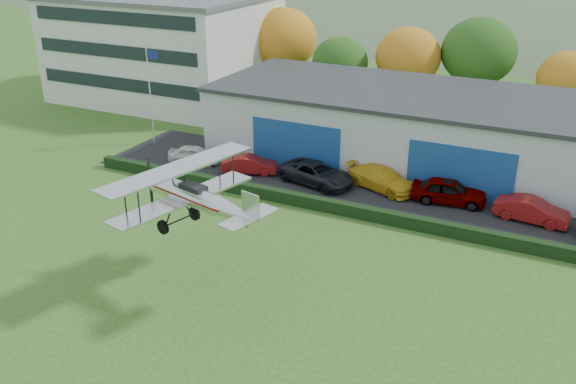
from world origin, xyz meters
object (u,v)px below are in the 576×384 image
at_px(flagpole, 151,87).
at_px(car_3, 382,179).
at_px(car_0, 195,155).
at_px(car_2, 317,174).
at_px(car_4, 449,191).
at_px(biplane, 195,195).
at_px(hangar, 479,135).
at_px(car_1, 250,165).
at_px(office_block, 165,46).
at_px(car_5, 532,210).

relative_size(flagpole, car_3, 1.54).
relative_size(car_0, car_3, 0.76).
height_order(car_2, car_4, car_4).
xyz_separation_m(car_4, biplane, (-8.99, -15.59, 4.14)).
bearing_deg(car_3, car_4, -72.84).
bearing_deg(biplane, hangar, 82.02).
xyz_separation_m(hangar, flagpole, (-24.88, -5.98, 2.13)).
height_order(car_0, car_2, car_2).
bearing_deg(car_2, car_0, 105.71).
bearing_deg(car_1, car_2, -107.55).
xyz_separation_m(office_block, car_2, (23.62, -15.06, -4.40)).
distance_m(office_block, car_4, 35.89).
height_order(office_block, car_1, office_block).
bearing_deg(flagpole, car_0, -23.30).
height_order(office_block, car_5, office_block).
relative_size(hangar, office_block, 1.97).
relative_size(hangar, car_4, 8.43).
distance_m(office_block, car_2, 28.36).
xyz_separation_m(car_3, biplane, (-4.32, -15.91, 4.21)).
height_order(car_2, car_3, car_2).
bearing_deg(car_1, office_block, 29.11).
bearing_deg(flagpole, biplane, -47.22).
xyz_separation_m(car_2, car_5, (14.25, 0.34, -0.04)).
relative_size(car_2, car_3, 1.06).
height_order(car_0, car_5, car_5).
xyz_separation_m(car_5, biplane, (-14.20, -15.09, 4.23)).
relative_size(hangar, biplane, 4.62).
height_order(hangar, office_block, office_block).
relative_size(car_2, biplane, 0.63).
xyz_separation_m(hangar, car_5, (4.87, -7.70, -1.88)).
height_order(flagpole, car_1, flagpole).
height_order(car_0, biplane, biplane).
relative_size(hangar, car_5, 9.17).
bearing_deg(office_block, flagpole, -58.03).
distance_m(office_block, car_0, 21.04).
bearing_deg(car_3, office_block, 84.71).
bearing_deg(car_5, car_0, 97.71).
relative_size(car_4, car_5, 1.09).
xyz_separation_m(car_2, biplane, (0.05, -14.76, 4.20)).
bearing_deg(car_3, car_0, 116.99).
bearing_deg(car_3, biplane, -174.09).
relative_size(car_0, car_4, 0.82).
distance_m(car_1, biplane, 15.95).
height_order(car_1, car_2, car_2).
xyz_separation_m(car_0, biplane, (10.03, -14.43, 4.29)).
height_order(car_2, biplane, biplane).
relative_size(hangar, flagpole, 5.08).
xyz_separation_m(flagpole, biplane, (15.56, -16.81, 0.23)).
xyz_separation_m(car_0, car_4, (19.02, 1.15, 0.15)).
bearing_deg(car_4, office_block, 59.68).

